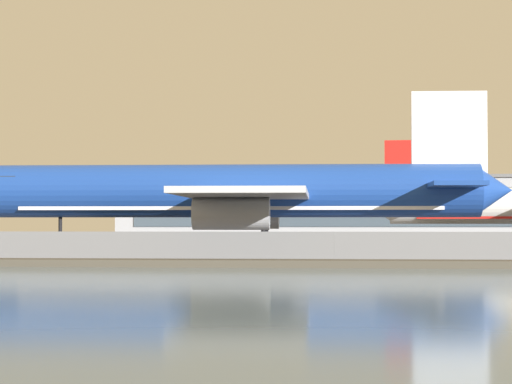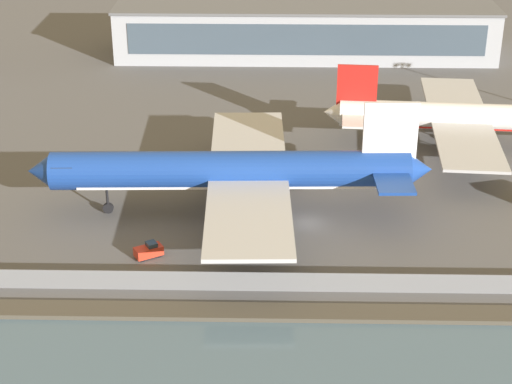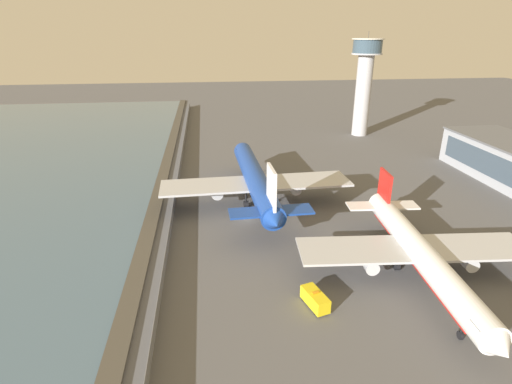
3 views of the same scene
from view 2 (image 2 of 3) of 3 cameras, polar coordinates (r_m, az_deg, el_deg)
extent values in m
plane|color=#565659|center=(107.25, 3.50, -2.06)|extent=(500.00, 500.00, 0.00)
cube|color=#474238|center=(89.51, 3.94, -8.05)|extent=(320.00, 3.00, 0.50)
cube|color=slate|center=(92.79, 3.85, -6.03)|extent=(280.00, 0.08, 2.34)
cylinder|color=slate|center=(92.79, 3.85, -6.03)|extent=(0.10, 0.10, 2.34)
cylinder|color=#193D93|center=(107.12, -1.71, 1.46)|extent=(45.02, 6.25, 4.82)
cone|color=#193D93|center=(110.20, -14.17, 1.37)|extent=(3.28, 4.68, 4.58)
cone|color=#193D93|center=(109.25, 10.85, 1.49)|extent=(3.27, 4.44, 4.34)
cube|color=#232D3D|center=(109.26, -12.61, 1.67)|extent=(2.78, 4.18, 1.45)
cube|color=silver|center=(107.67, -1.70, 0.82)|extent=(38.26, 5.07, 0.87)
cube|color=#B7BABF|center=(97.65, -0.50, -1.45)|extent=(10.56, 21.85, 0.48)
cube|color=#B7BABF|center=(117.23, -0.52, 3.37)|extent=(10.56, 21.85, 0.48)
cylinder|color=#B7BABF|center=(99.91, -1.27, -1.80)|extent=(6.37, 2.85, 2.65)
cylinder|color=#B7BABF|center=(116.26, -1.18, 2.33)|extent=(6.37, 2.85, 2.65)
cube|color=silver|center=(106.66, 8.95, 3.85)|extent=(6.75, 0.79, 8.20)
cube|color=#193D93|center=(104.84, 9.11, 0.78)|extent=(4.74, 8.04, 0.39)
cube|color=#193D93|center=(111.95, 8.49, 2.49)|extent=(4.74, 8.04, 0.39)
cylinder|color=black|center=(110.19, -9.88, -0.40)|extent=(0.34, 0.34, 2.82)
cylinder|color=black|center=(110.81, -9.83, -1.06)|extent=(1.37, 0.57, 1.35)
cylinder|color=black|center=(106.46, -0.02, -0.96)|extent=(0.39, 0.39, 2.82)
cylinder|color=black|center=(107.10, -0.02, -1.64)|extent=(1.59, 1.13, 1.55)
cylinder|color=black|center=(111.01, -0.04, 0.21)|extent=(0.39, 0.39, 2.82)
cylinder|color=black|center=(111.63, -0.04, -0.44)|extent=(1.59, 1.13, 1.55)
cylinder|color=white|center=(131.27, 14.32, 4.87)|extent=(39.86, 7.03, 4.02)
cone|color=white|center=(129.65, 5.11, 5.33)|extent=(2.88, 3.81, 3.62)
cube|color=red|center=(131.65, 14.27, 4.42)|extent=(33.87, 5.78, 0.72)
cube|color=#B7BABF|center=(140.02, 12.99, 6.11)|extent=(10.15, 19.65, 0.40)
cube|color=#B7BABF|center=(122.37, 13.95, 3.12)|extent=(10.15, 19.65, 0.40)
cylinder|color=#B7BABF|center=(139.19, 13.50, 5.36)|extent=(5.71, 2.63, 2.21)
cylinder|color=#B7BABF|center=(124.44, 14.34, 2.81)|extent=(5.71, 2.63, 2.21)
cube|color=red|center=(128.34, 6.75, 6.94)|extent=(5.97, 0.93, 6.84)
cube|color=white|center=(132.86, 6.66, 5.90)|extent=(4.49, 7.26, 0.32)
cube|color=white|center=(126.31, 6.68, 4.84)|extent=(4.49, 7.26, 0.32)
cylinder|color=black|center=(133.94, 12.88, 3.98)|extent=(0.32, 0.32, 2.35)
cylinder|color=black|center=(134.37, 12.83, 3.52)|extent=(1.36, 1.00, 1.29)
cylinder|color=black|center=(130.05, 13.08, 3.30)|extent=(0.32, 0.32, 2.35)
cylinder|color=black|center=(130.49, 13.03, 2.82)|extent=(1.36, 1.00, 1.29)
cube|color=red|center=(100.04, -7.18, -3.93)|extent=(3.57, 3.01, 1.11)
cube|color=#283847|center=(99.78, -6.99, -3.48)|extent=(1.62, 1.67, 0.50)
cylinder|color=black|center=(101.10, -6.80, -3.83)|extent=(0.71, 0.55, 0.70)
cylinder|color=black|center=(100.00, -6.49, -4.17)|extent=(0.71, 0.55, 0.70)
cylinder|color=black|center=(100.48, -7.84, -4.09)|extent=(0.71, 0.55, 0.70)
cylinder|color=black|center=(99.38, -7.54, -4.44)|extent=(0.71, 0.55, 0.70)
cube|color=#9EA3AD|center=(173.98, 3.28, 10.72)|extent=(74.25, 17.38, 9.89)
cube|color=#3D4C5B|center=(165.40, 3.38, 10.10)|extent=(68.31, 0.16, 5.93)
cube|color=#5B5E63|center=(172.71, 3.32, 12.38)|extent=(74.85, 17.98, 0.50)
camera|label=1|loc=(48.00, 12.41, -54.71)|focal=70.00mm
camera|label=3|loc=(119.55, 45.42, 12.47)|focal=28.00mm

